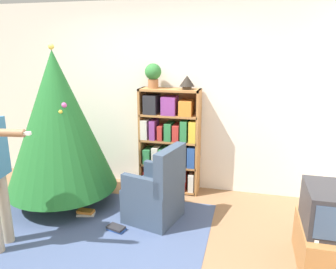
{
  "coord_description": "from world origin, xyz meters",
  "views": [
    {
      "loc": [
        1.25,
        -2.6,
        2.01
      ],
      "look_at": [
        0.4,
        0.81,
        1.05
      ],
      "focal_mm": 35.0,
      "sensor_mm": 36.0,
      "label": 1
    }
  ],
  "objects_px": {
    "armchair": "(156,195)",
    "television": "(330,209)",
    "christmas_tree": "(58,122)",
    "table_lamp": "(187,81)",
    "potted_plant": "(153,74)",
    "bookshelf": "(170,143)"
  },
  "relations": [
    {
      "from": "bookshelf",
      "to": "television",
      "type": "distance_m",
      "value": 2.22
    },
    {
      "from": "bookshelf",
      "to": "christmas_tree",
      "type": "height_order",
      "value": "christmas_tree"
    },
    {
      "from": "christmas_tree",
      "to": "potted_plant",
      "type": "xyz_separation_m",
      "value": [
        1.03,
        0.72,
        0.55
      ]
    },
    {
      "from": "bookshelf",
      "to": "television",
      "type": "relative_size",
      "value": 2.53
    },
    {
      "from": "christmas_tree",
      "to": "table_lamp",
      "type": "bearing_deg",
      "value": 25.86
    },
    {
      "from": "christmas_tree",
      "to": "armchair",
      "type": "height_order",
      "value": "christmas_tree"
    },
    {
      "from": "bookshelf",
      "to": "christmas_tree",
      "type": "bearing_deg",
      "value": -150.42
    },
    {
      "from": "armchair",
      "to": "bookshelf",
      "type": "bearing_deg",
      "value": -162.64
    },
    {
      "from": "table_lamp",
      "to": "christmas_tree",
      "type": "bearing_deg",
      "value": -154.14
    },
    {
      "from": "christmas_tree",
      "to": "armchair",
      "type": "xyz_separation_m",
      "value": [
        1.31,
        -0.14,
        -0.77
      ]
    },
    {
      "from": "television",
      "to": "armchair",
      "type": "bearing_deg",
      "value": 165.77
    },
    {
      "from": "television",
      "to": "bookshelf",
      "type": "bearing_deg",
      "value": 144.1
    },
    {
      "from": "bookshelf",
      "to": "potted_plant",
      "type": "xyz_separation_m",
      "value": [
        -0.23,
        0.01,
        0.94
      ]
    },
    {
      "from": "armchair",
      "to": "television",
      "type": "bearing_deg",
      "value": 89.92
    },
    {
      "from": "television",
      "to": "potted_plant",
      "type": "height_order",
      "value": "potted_plant"
    },
    {
      "from": "potted_plant",
      "to": "table_lamp",
      "type": "bearing_deg",
      "value": -0.0
    },
    {
      "from": "potted_plant",
      "to": "table_lamp",
      "type": "relative_size",
      "value": 1.64
    },
    {
      "from": "television",
      "to": "potted_plant",
      "type": "bearing_deg",
      "value": 147.17
    },
    {
      "from": "television",
      "to": "table_lamp",
      "type": "height_order",
      "value": "table_lamp"
    },
    {
      "from": "christmas_tree",
      "to": "table_lamp",
      "type": "xyz_separation_m",
      "value": [
        1.49,
        0.72,
        0.47
      ]
    },
    {
      "from": "christmas_tree",
      "to": "armchair",
      "type": "bearing_deg",
      "value": -6.31
    },
    {
      "from": "television",
      "to": "table_lamp",
      "type": "bearing_deg",
      "value": 140.14
    }
  ]
}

